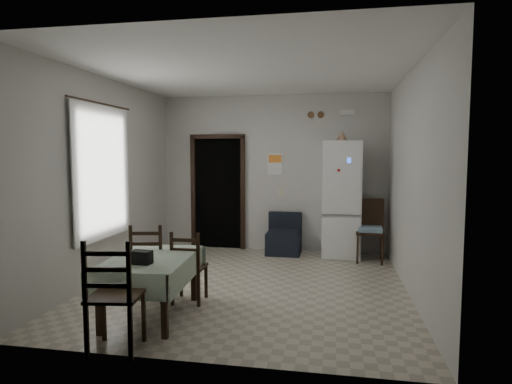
{
  "coord_description": "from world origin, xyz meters",
  "views": [
    {
      "loc": [
        1.11,
        -5.67,
        1.81
      ],
      "look_at": [
        0.0,
        0.5,
        1.25
      ],
      "focal_mm": 30.0,
      "sensor_mm": 36.0,
      "label": 1
    }
  ],
  "objects_px": {
    "dining_chair_far_right": "(189,266)",
    "fridge": "(341,199)",
    "corner_chair": "(370,231)",
    "dining_table": "(152,287)",
    "dining_chair_near_head": "(116,294)",
    "dining_chair_far_left": "(149,261)",
    "navy_seat": "(284,234)"
  },
  "relations": [
    {
      "from": "dining_chair_far_right",
      "to": "fridge",
      "type": "bearing_deg",
      "value": -125.69
    },
    {
      "from": "corner_chair",
      "to": "dining_table",
      "type": "xyz_separation_m",
      "value": [
        -2.6,
        -2.93,
        -0.19
      ]
    },
    {
      "from": "corner_chair",
      "to": "dining_table",
      "type": "relative_size",
      "value": 0.81
    },
    {
      "from": "dining_table",
      "to": "dining_chair_near_head",
      "type": "relative_size",
      "value": 1.22
    },
    {
      "from": "corner_chair",
      "to": "dining_table",
      "type": "bearing_deg",
      "value": -128.18
    },
    {
      "from": "dining_table",
      "to": "fridge",
      "type": "bearing_deg",
      "value": 53.06
    },
    {
      "from": "corner_chair",
      "to": "dining_chair_near_head",
      "type": "xyz_separation_m",
      "value": [
        -2.57,
        -3.78,
        0.0
      ]
    },
    {
      "from": "corner_chair",
      "to": "dining_chair_far_right",
      "type": "bearing_deg",
      "value": -130.85
    },
    {
      "from": "fridge",
      "to": "dining_chair_near_head",
      "type": "relative_size",
      "value": 1.92
    },
    {
      "from": "dining_chair_near_head",
      "to": "corner_chair",
      "type": "bearing_deg",
      "value": -132.4
    },
    {
      "from": "fridge",
      "to": "dining_table",
      "type": "distance_m",
      "value": 3.93
    },
    {
      "from": "fridge",
      "to": "dining_chair_far_left",
      "type": "bearing_deg",
      "value": -132.33
    },
    {
      "from": "dining_chair_far_left",
      "to": "navy_seat",
      "type": "bearing_deg",
      "value": -128.02
    },
    {
      "from": "corner_chair",
      "to": "dining_chair_far_left",
      "type": "xyz_separation_m",
      "value": [
        -2.85,
        -2.41,
        -0.05
      ]
    },
    {
      "from": "navy_seat",
      "to": "dining_chair_far_left",
      "type": "relative_size",
      "value": 0.77
    },
    {
      "from": "fridge",
      "to": "navy_seat",
      "type": "bearing_deg",
      "value": 178.88
    },
    {
      "from": "fridge",
      "to": "navy_seat",
      "type": "xyz_separation_m",
      "value": [
        -1.01,
        0.0,
        -0.65
      ]
    },
    {
      "from": "dining_chair_far_left",
      "to": "dining_chair_far_right",
      "type": "distance_m",
      "value": 0.52
    },
    {
      "from": "dining_table",
      "to": "corner_chair",
      "type": "bearing_deg",
      "value": 44.73
    },
    {
      "from": "fridge",
      "to": "dining_chair_far_right",
      "type": "height_order",
      "value": "fridge"
    },
    {
      "from": "fridge",
      "to": "dining_chair_far_right",
      "type": "xyz_separation_m",
      "value": [
        -1.86,
        -2.71,
        -0.57
      ]
    },
    {
      "from": "fridge",
      "to": "navy_seat",
      "type": "height_order",
      "value": "fridge"
    },
    {
      "from": "navy_seat",
      "to": "dining_chair_far_right",
      "type": "height_order",
      "value": "dining_chair_far_right"
    },
    {
      "from": "dining_table",
      "to": "dining_chair_far_right",
      "type": "bearing_deg",
      "value": 60.15
    },
    {
      "from": "navy_seat",
      "to": "dining_chair_near_head",
      "type": "bearing_deg",
      "value": -104.39
    },
    {
      "from": "navy_seat",
      "to": "dining_chair_far_right",
      "type": "distance_m",
      "value": 2.84
    },
    {
      "from": "fridge",
      "to": "dining_table",
      "type": "relative_size",
      "value": 1.57
    },
    {
      "from": "fridge",
      "to": "navy_seat",
      "type": "relative_size",
      "value": 2.75
    },
    {
      "from": "dining_chair_far_right",
      "to": "corner_chair",
      "type": "bearing_deg",
      "value": -135.43
    },
    {
      "from": "dining_chair_far_left",
      "to": "dining_chair_far_right",
      "type": "xyz_separation_m",
      "value": [
        0.51,
        0.01,
        -0.04
      ]
    },
    {
      "from": "corner_chair",
      "to": "dining_table",
      "type": "distance_m",
      "value": 3.92
    },
    {
      "from": "fridge",
      "to": "dining_chair_near_head",
      "type": "height_order",
      "value": "fridge"
    }
  ]
}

